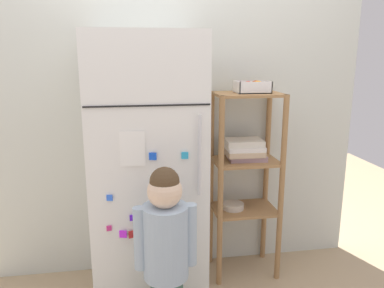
{
  "coord_description": "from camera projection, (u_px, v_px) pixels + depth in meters",
  "views": [
    {
      "loc": [
        -0.31,
        -2.2,
        1.5
      ],
      "look_at": [
        0.06,
        0.02,
        0.96
      ],
      "focal_mm": 35.78,
      "sensor_mm": 36.0,
      "label": 1
    }
  ],
  "objects": [
    {
      "name": "ground_plane",
      "position": [
        184.0,
        288.0,
        2.5
      ],
      "size": [
        6.0,
        6.0,
        0.0
      ],
      "primitive_type": "plane",
      "color": "tan"
    },
    {
      "name": "pantry_shelf_unit",
      "position": [
        245.0,
        166.0,
        2.54
      ],
      "size": [
        0.44,
        0.32,
        1.25
      ],
      "color": "#9E7247",
      "rests_on": "ground"
    },
    {
      "name": "child_standing",
      "position": [
        166.0,
        241.0,
        1.9
      ],
      "size": [
        0.31,
        0.23,
        0.97
      ],
      "color": "#385D51",
      "rests_on": "ground"
    },
    {
      "name": "kitchen_wall_back",
      "position": [
        176.0,
        120.0,
        2.59
      ],
      "size": [
        2.56,
        0.03,
        2.12
      ],
      "primitive_type": "cube",
      "color": "silver",
      "rests_on": "ground"
    },
    {
      "name": "refrigerator",
      "position": [
        147.0,
        171.0,
        2.3
      ],
      "size": [
        0.65,
        0.62,
        1.62
      ],
      "color": "white",
      "rests_on": "ground"
    },
    {
      "name": "fruit_bin",
      "position": [
        254.0,
        87.0,
        2.42
      ],
      "size": [
        0.21,
        0.16,
        0.08
      ],
      "color": "white",
      "rests_on": "pantry_shelf_unit"
    }
  ]
}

